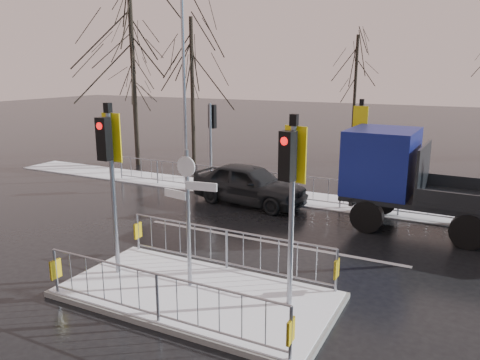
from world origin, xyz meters
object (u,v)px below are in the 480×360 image
at_px(flatbed_truck, 412,177).
at_px(street_lamp_left, 185,78).
at_px(traffic_island, 196,281).
at_px(car_far_lane, 249,184).

height_order(flatbed_truck, street_lamp_left, street_lamp_left).
relative_size(traffic_island, street_lamp_left, 0.73).
bearing_deg(flatbed_truck, traffic_island, -116.56).
bearing_deg(flatbed_truck, street_lamp_left, 165.50).
bearing_deg(traffic_island, street_lamp_left, 124.07).
xyz_separation_m(traffic_island, car_far_lane, (-2.16, 7.10, 0.35)).
distance_m(car_far_lane, street_lamp_left, 6.15).
bearing_deg(car_far_lane, street_lamp_left, 67.46).
distance_m(traffic_island, flatbed_truck, 7.85).
bearing_deg(car_far_lane, flatbed_truck, -84.99).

